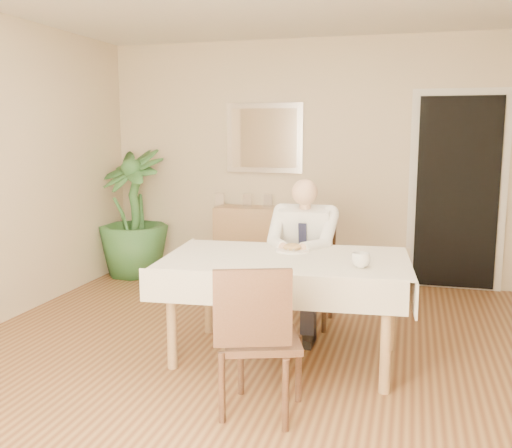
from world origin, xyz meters
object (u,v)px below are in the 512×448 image
(dining_table, at_px, (286,269))
(chair_near, at_px, (258,333))
(chair_far, at_px, (308,261))
(potted_palm, at_px, (132,213))
(coffee_mug, at_px, (361,260))
(sideboard, at_px, (261,243))
(seated_man, at_px, (302,249))

(dining_table, bearing_deg, chair_near, -92.59)
(chair_far, distance_m, potted_palm, 2.43)
(dining_table, bearing_deg, chair_far, 85.15)
(chair_near, bearing_deg, dining_table, 73.06)
(chair_near, height_order, coffee_mug, chair_near)
(dining_table, height_order, coffee_mug, coffee_mug)
(dining_table, height_order, potted_palm, potted_palm)
(chair_far, bearing_deg, potted_palm, 155.76)
(potted_palm, bearing_deg, dining_table, -41.26)
(chair_near, bearing_deg, chair_far, 71.93)
(sideboard, bearing_deg, potted_palm, -175.58)
(dining_table, xyz_separation_m, seated_man, (0.00, 0.59, 0.02))
(dining_table, bearing_deg, sideboard, 104.48)
(dining_table, xyz_separation_m, chair_near, (0.04, -0.89, -0.16))
(chair_near, bearing_deg, potted_palm, 109.17)
(seated_man, distance_m, potted_palm, 2.56)
(dining_table, distance_m, coffee_mug, 0.58)
(sideboard, relative_size, potted_palm, 0.70)
(dining_table, height_order, chair_far, chair_far)
(coffee_mug, xyz_separation_m, sideboard, (-1.29, 2.31, -0.40))
(chair_far, height_order, potted_palm, potted_palm)
(dining_table, distance_m, potted_palm, 2.92)
(dining_table, relative_size, chair_near, 1.99)
(seated_man, xyz_separation_m, sideboard, (-0.75, 1.55, -0.29))
(chair_far, xyz_separation_m, coffee_mug, (0.53, -1.06, 0.27))
(chair_near, height_order, seated_man, seated_man)
(seated_man, height_order, potted_palm, potted_palm)
(dining_table, bearing_deg, potted_palm, 133.88)
(coffee_mug, bearing_deg, chair_near, -124.82)
(chair_near, distance_m, potted_palm, 3.59)
(chair_far, relative_size, seated_man, 0.75)
(coffee_mug, relative_size, sideboard, 0.12)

